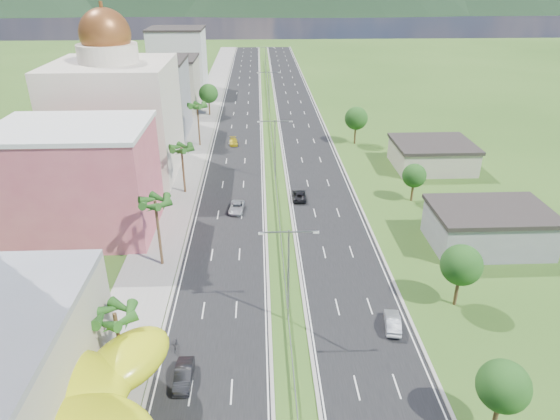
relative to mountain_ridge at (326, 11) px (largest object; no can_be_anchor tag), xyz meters
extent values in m
plane|color=#2D5119|center=(-60.00, -450.00, 0.00)|extent=(500.00, 500.00, 0.00)
cube|color=black|center=(-67.50, -360.00, 0.02)|extent=(11.00, 260.00, 0.04)
cube|color=black|center=(-52.50, -360.00, 0.02)|extent=(11.00, 260.00, 0.04)
cube|color=gray|center=(-77.00, -360.00, 0.06)|extent=(7.00, 260.00, 0.12)
cube|color=gray|center=(-60.00, -378.00, 0.62)|extent=(0.08, 216.00, 0.28)
cube|color=gray|center=(-60.00, -276.00, 0.35)|extent=(0.10, 0.12, 0.70)
cylinder|color=gray|center=(-60.00, -440.00, 5.50)|extent=(0.20, 0.20, 11.00)
cube|color=gray|center=(-61.44, -440.00, 10.80)|extent=(2.88, 0.12, 0.12)
cube|color=gray|center=(-58.56, -440.00, 10.80)|extent=(2.88, 0.12, 0.12)
cube|color=silver|center=(-62.72, -440.00, 10.70)|extent=(0.60, 0.25, 0.18)
cube|color=silver|center=(-57.28, -440.00, 10.70)|extent=(0.60, 0.25, 0.18)
cylinder|color=gray|center=(-60.00, -400.00, 5.50)|extent=(0.20, 0.20, 11.00)
cube|color=gray|center=(-61.44, -400.00, 10.80)|extent=(2.88, 0.12, 0.12)
cube|color=gray|center=(-58.56, -400.00, 10.80)|extent=(2.88, 0.12, 0.12)
cube|color=silver|center=(-62.72, -400.00, 10.70)|extent=(0.60, 0.25, 0.18)
cube|color=silver|center=(-57.28, -400.00, 10.70)|extent=(0.60, 0.25, 0.18)
cylinder|color=gray|center=(-60.00, -355.00, 5.50)|extent=(0.20, 0.20, 11.00)
cube|color=gray|center=(-61.44, -355.00, 10.80)|extent=(2.88, 0.12, 0.12)
cube|color=gray|center=(-58.56, -355.00, 10.80)|extent=(2.88, 0.12, 0.12)
cube|color=silver|center=(-62.72, -355.00, 10.70)|extent=(0.60, 0.25, 0.18)
cube|color=silver|center=(-57.28, -355.00, 10.70)|extent=(0.60, 0.25, 0.18)
cylinder|color=gray|center=(-60.00, -310.00, 5.50)|extent=(0.20, 0.20, 11.00)
cube|color=gray|center=(-61.44, -310.00, 10.80)|extent=(2.88, 0.12, 0.12)
cube|color=gray|center=(-58.56, -310.00, 10.80)|extent=(2.88, 0.12, 0.12)
cube|color=silver|center=(-62.72, -310.00, 10.70)|extent=(0.60, 0.25, 0.18)
cube|color=silver|center=(-57.28, -310.00, 10.70)|extent=(0.60, 0.25, 0.18)
cylinder|color=gray|center=(-84.00, -452.00, 2.00)|extent=(0.50, 0.50, 4.00)
cylinder|color=gray|center=(-75.00, -452.00, 2.00)|extent=(0.50, 0.50, 4.00)
cube|color=#BF4E60|center=(-88.00, -418.00, 7.50)|extent=(20.00, 15.00, 15.00)
cube|color=beige|center=(-88.00, -395.00, 10.00)|extent=(20.00, 20.00, 20.00)
cylinder|color=beige|center=(-88.00, -395.00, 21.50)|extent=(10.00, 10.00, 3.00)
sphere|color=brown|center=(-88.00, -395.00, 24.50)|extent=(8.40, 8.40, 8.40)
cube|color=gray|center=(-87.00, -370.00, 8.00)|extent=(16.00, 15.00, 16.00)
cube|color=#B4AE94|center=(-87.00, -348.00, 6.50)|extent=(16.00, 15.00, 13.00)
cube|color=silver|center=(-87.00, -325.00, 9.00)|extent=(16.00, 15.00, 18.00)
cube|color=gray|center=(-32.00, -425.00, 2.50)|extent=(15.00, 10.00, 5.00)
cube|color=#B4AE94|center=(-30.00, -395.00, 2.20)|extent=(14.00, 12.00, 4.40)
cylinder|color=#47301C|center=(-75.50, -448.00, 3.75)|extent=(0.36, 0.36, 7.50)
cylinder|color=#47301C|center=(-75.50, -428.00, 4.50)|extent=(0.36, 0.36, 9.00)
cylinder|color=#47301C|center=(-75.50, -405.00, 4.00)|extent=(0.36, 0.36, 8.00)
cylinder|color=#47301C|center=(-75.50, -380.00, 4.40)|extent=(0.36, 0.36, 8.80)
cylinder|color=#47301C|center=(-75.50, -355.00, 2.45)|extent=(0.40, 0.40, 4.90)
sphere|color=#225319|center=(-75.50, -355.00, 5.60)|extent=(4.90, 4.90, 4.90)
cylinder|color=#47301C|center=(-44.00, -455.00, 2.10)|extent=(0.40, 0.40, 4.20)
sphere|color=#225319|center=(-44.00, -455.00, 4.80)|extent=(4.20, 4.20, 4.20)
cylinder|color=#47301C|center=(-41.00, -438.00, 2.27)|extent=(0.40, 0.40, 4.55)
sphere|color=#225319|center=(-41.00, -438.00, 5.20)|extent=(4.55, 4.55, 4.55)
cylinder|color=#47301C|center=(-38.00, -410.00, 1.92)|extent=(0.40, 0.40, 3.85)
sphere|color=#225319|center=(-38.00, -410.00, 4.40)|extent=(3.85, 3.85, 3.85)
cylinder|color=#47301C|center=(-42.00, -380.00, 2.45)|extent=(0.40, 0.40, 4.90)
sphere|color=#225319|center=(-42.00, -380.00, 5.60)|extent=(4.90, 4.90, 4.90)
imported|color=black|center=(-70.06, -448.55, 0.77)|extent=(1.56, 4.44, 1.46)
imported|color=#9A9DA2|center=(-66.47, -412.83, 0.69)|extent=(2.57, 4.85, 1.30)
imported|color=gold|center=(-68.34, -379.63, 0.65)|extent=(2.07, 4.36, 1.23)
imported|color=#A7A9AF|center=(-49.08, -441.79, 0.76)|extent=(2.18, 4.53, 1.43)
imported|color=black|center=(-56.35, -408.70, 0.69)|extent=(2.30, 4.77, 1.31)
imported|color=black|center=(-71.47, -444.06, 0.65)|extent=(0.71, 1.93, 1.21)
camera|label=1|loc=(-62.75, -483.32, 34.20)|focal=32.00mm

